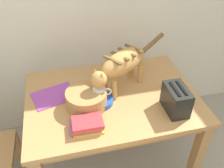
{
  "coord_description": "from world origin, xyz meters",
  "views": [
    {
      "loc": [
        -0.19,
        0.29,
        1.83
      ],
      "look_at": [
        0.11,
        1.53,
        0.85
      ],
      "focal_mm": 39.22,
      "sensor_mm": 36.0,
      "label": 1
    }
  ],
  "objects_px": {
    "cat": "(122,64)",
    "toaster": "(176,99)",
    "coffee_mug": "(100,93)",
    "magazine": "(54,96)",
    "wicker_basket": "(86,98)",
    "book_stack": "(87,125)",
    "saucer_bowl": "(100,100)",
    "dining_table": "(112,106)"
  },
  "relations": [
    {
      "from": "cat",
      "to": "toaster",
      "type": "relative_size",
      "value": 3.1
    },
    {
      "from": "coffee_mug",
      "to": "magazine",
      "type": "distance_m",
      "value": 0.33
    },
    {
      "from": "coffee_mug",
      "to": "magazine",
      "type": "relative_size",
      "value": 0.44
    },
    {
      "from": "cat",
      "to": "wicker_basket",
      "type": "xyz_separation_m",
      "value": [
        -0.26,
        -0.12,
        -0.15
      ]
    },
    {
      "from": "coffee_mug",
      "to": "book_stack",
      "type": "relative_size",
      "value": 0.64
    },
    {
      "from": "cat",
      "to": "magazine",
      "type": "height_order",
      "value": "cat"
    },
    {
      "from": "magazine",
      "to": "wicker_basket",
      "type": "distance_m",
      "value": 0.25
    },
    {
      "from": "book_stack",
      "to": "wicker_basket",
      "type": "height_order",
      "value": "wicker_basket"
    },
    {
      "from": "cat",
      "to": "magazine",
      "type": "relative_size",
      "value": 2.19
    },
    {
      "from": "wicker_basket",
      "to": "toaster",
      "type": "bearing_deg",
      "value": -17.82
    },
    {
      "from": "saucer_bowl",
      "to": "coffee_mug",
      "type": "height_order",
      "value": "coffee_mug"
    },
    {
      "from": "saucer_bowl",
      "to": "cat",
      "type": "bearing_deg",
      "value": 32.4
    },
    {
      "from": "cat",
      "to": "book_stack",
      "type": "relative_size",
      "value": 3.15
    },
    {
      "from": "saucer_bowl",
      "to": "wicker_basket",
      "type": "height_order",
      "value": "wicker_basket"
    },
    {
      "from": "coffee_mug",
      "to": "saucer_bowl",
      "type": "bearing_deg",
      "value": 180.0
    },
    {
      "from": "toaster",
      "to": "saucer_bowl",
      "type": "bearing_deg",
      "value": 158.35
    },
    {
      "from": "book_stack",
      "to": "toaster",
      "type": "bearing_deg",
      "value": 2.96
    },
    {
      "from": "dining_table",
      "to": "book_stack",
      "type": "distance_m",
      "value": 0.36
    },
    {
      "from": "cat",
      "to": "book_stack",
      "type": "bearing_deg",
      "value": 105.08
    },
    {
      "from": "dining_table",
      "to": "book_stack",
      "type": "xyz_separation_m",
      "value": [
        -0.21,
        -0.26,
        0.13
      ]
    },
    {
      "from": "book_stack",
      "to": "toaster",
      "type": "distance_m",
      "value": 0.57
    },
    {
      "from": "book_stack",
      "to": "toaster",
      "type": "height_order",
      "value": "toaster"
    },
    {
      "from": "saucer_bowl",
      "to": "magazine",
      "type": "height_order",
      "value": "saucer_bowl"
    },
    {
      "from": "wicker_basket",
      "to": "magazine",
      "type": "bearing_deg",
      "value": 144.62
    },
    {
      "from": "magazine",
      "to": "toaster",
      "type": "distance_m",
      "value": 0.81
    },
    {
      "from": "coffee_mug",
      "to": "wicker_basket",
      "type": "distance_m",
      "value": 0.09
    },
    {
      "from": "book_stack",
      "to": "cat",
      "type": "bearing_deg",
      "value": 47.48
    },
    {
      "from": "dining_table",
      "to": "cat",
      "type": "height_order",
      "value": "cat"
    },
    {
      "from": "coffee_mug",
      "to": "wicker_basket",
      "type": "relative_size",
      "value": 0.48
    },
    {
      "from": "magazine",
      "to": "wicker_basket",
      "type": "bearing_deg",
      "value": -51.46
    },
    {
      "from": "magazine",
      "to": "coffee_mug",
      "type": "bearing_deg",
      "value": -41.35
    },
    {
      "from": "magazine",
      "to": "cat",
      "type": "bearing_deg",
      "value": -19.11
    },
    {
      "from": "dining_table",
      "to": "saucer_bowl",
      "type": "distance_m",
      "value": 0.16
    },
    {
      "from": "cat",
      "to": "saucer_bowl",
      "type": "height_order",
      "value": "cat"
    },
    {
      "from": "cat",
      "to": "book_stack",
      "type": "distance_m",
      "value": 0.47
    },
    {
      "from": "dining_table",
      "to": "coffee_mug",
      "type": "distance_m",
      "value": 0.2
    },
    {
      "from": "dining_table",
      "to": "coffee_mug",
      "type": "relative_size",
      "value": 9.23
    },
    {
      "from": "cat",
      "to": "saucer_bowl",
      "type": "bearing_deg",
      "value": 90.0
    },
    {
      "from": "saucer_bowl",
      "to": "wicker_basket",
      "type": "xyz_separation_m",
      "value": [
        -0.09,
        -0.01,
        0.04
      ]
    },
    {
      "from": "coffee_mug",
      "to": "toaster",
      "type": "bearing_deg",
      "value": -21.8
    },
    {
      "from": "book_stack",
      "to": "dining_table",
      "type": "bearing_deg",
      "value": 50.46
    },
    {
      "from": "cat",
      "to": "magazine",
      "type": "distance_m",
      "value": 0.51
    }
  ]
}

